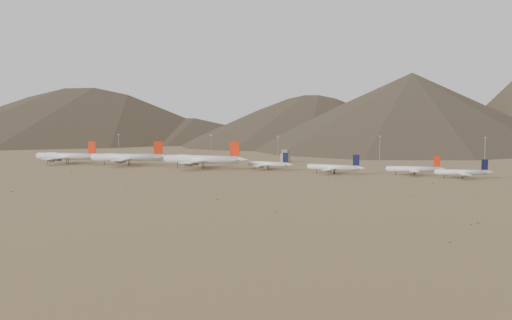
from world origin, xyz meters
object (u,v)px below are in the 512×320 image
at_px(narrowbody_b, 335,168).
at_px(widebody_west, 67,156).
at_px(widebody_centre, 128,157).
at_px(narrowbody_a, 269,164).
at_px(widebody_east, 202,159).
at_px(control_tower, 285,157).

bearing_deg(narrowbody_b, widebody_west, -176.14).
relative_size(widebody_centre, narrowbody_a, 1.61).
height_order(widebody_centre, widebody_east, widebody_east).
bearing_deg(narrowbody_a, narrowbody_b, -2.34).
bearing_deg(control_tower, narrowbody_b, -53.85).
relative_size(widebody_centre, control_tower, 5.74).
xyz_separation_m(widebody_centre, narrowbody_b, (187.46, -5.81, -2.64)).
bearing_deg(widebody_centre, widebody_east, -22.07).
distance_m(widebody_west, widebody_centre, 63.90).
height_order(narrowbody_b, control_tower, narrowbody_b).
bearing_deg(widebody_west, narrowbody_b, -7.64).
xyz_separation_m(widebody_west, widebody_centre, (63.59, 6.25, 0.19)).
bearing_deg(widebody_east, widebody_west, 177.18).
bearing_deg(widebody_east, widebody_centre, 173.57).
distance_m(widebody_centre, narrowbody_b, 187.56).
relative_size(widebody_west, narrowbody_b, 1.58).
relative_size(widebody_east, narrowbody_a, 1.77).
bearing_deg(widebody_west, widebody_east, -6.42).
bearing_deg(narrowbody_a, widebody_west, -164.73).
bearing_deg(narrowbody_b, narrowbody_a, 170.30).
bearing_deg(control_tower, widebody_west, -151.09).
xyz_separation_m(narrowbody_a, narrowbody_b, (56.94, -13.64, 0.12)).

